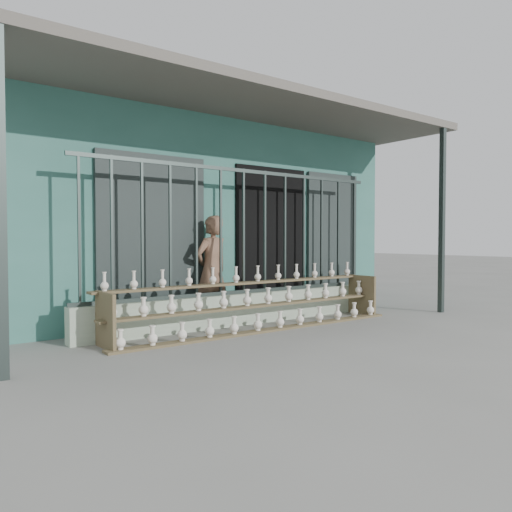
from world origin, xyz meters
TOP-DOWN VIEW (x-y plane):
  - ground at (0.00, 0.00)m, footprint 60.00×60.00m
  - workshop_building at (0.00, 4.23)m, footprint 7.40×6.60m
  - parapet_wall at (0.00, 1.30)m, footprint 5.00×0.20m
  - security_fence at (-0.00, 1.30)m, footprint 5.00×0.04m
  - shelf_rack at (-0.05, 0.89)m, footprint 4.50×0.68m
  - elderly_woman at (-0.38, 1.56)m, footprint 0.64×0.49m

SIDE VIEW (x-z plane):
  - ground at x=0.00m, z-range 0.00..0.00m
  - parapet_wall at x=0.00m, z-range 0.00..0.45m
  - shelf_rack at x=-0.05m, z-range -0.07..0.79m
  - elderly_woman at x=-0.38m, z-range 0.00..1.57m
  - security_fence at x=0.00m, z-range 0.45..2.25m
  - workshop_building at x=0.00m, z-range 0.02..3.23m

